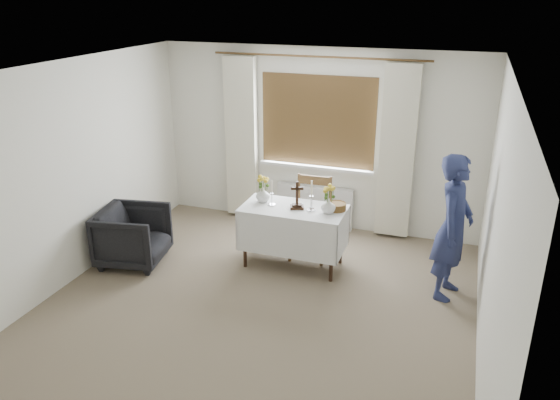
{
  "coord_description": "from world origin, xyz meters",
  "views": [
    {
      "loc": [
        1.9,
        -4.55,
        3.21
      ],
      "look_at": [
        -0.02,
        0.98,
        0.92
      ],
      "focal_mm": 35.0,
      "sensor_mm": 36.0,
      "label": 1
    }
  ],
  "objects_px": {
    "wooden_chair": "(310,219)",
    "flower_vase_right": "(328,206)",
    "person": "(453,227)",
    "altar_table": "(293,237)",
    "flower_vase_left": "(263,195)",
    "wooden_cross": "(297,195)",
    "armchair": "(133,236)"
  },
  "relations": [
    {
      "from": "armchair",
      "to": "wooden_cross",
      "type": "xyz_separation_m",
      "value": [
        1.93,
        0.57,
        0.58
      ]
    },
    {
      "from": "person",
      "to": "flower_vase_left",
      "type": "distance_m",
      "value": 2.25
    },
    {
      "from": "altar_table",
      "to": "wooden_cross",
      "type": "distance_m",
      "value": 0.55
    },
    {
      "from": "wooden_chair",
      "to": "armchair",
      "type": "bearing_deg",
      "value": -158.81
    },
    {
      "from": "altar_table",
      "to": "wooden_cross",
      "type": "height_order",
      "value": "wooden_cross"
    },
    {
      "from": "wooden_chair",
      "to": "wooden_cross",
      "type": "bearing_deg",
      "value": -107.2
    },
    {
      "from": "altar_table",
      "to": "person",
      "type": "relative_size",
      "value": 0.76
    },
    {
      "from": "altar_table",
      "to": "wooden_chair",
      "type": "relative_size",
      "value": 1.21
    },
    {
      "from": "altar_table",
      "to": "armchair",
      "type": "xyz_separation_m",
      "value": [
        -1.89,
        -0.58,
        -0.03
      ]
    },
    {
      "from": "armchair",
      "to": "flower_vase_left",
      "type": "distance_m",
      "value": 1.68
    },
    {
      "from": "wooden_chair",
      "to": "armchair",
      "type": "distance_m",
      "value": 2.2
    },
    {
      "from": "wooden_chair",
      "to": "wooden_cross",
      "type": "relative_size",
      "value": 3.03
    },
    {
      "from": "wooden_chair",
      "to": "flower_vase_right",
      "type": "xyz_separation_m",
      "value": [
        0.3,
        -0.31,
        0.34
      ]
    },
    {
      "from": "flower_vase_right",
      "to": "person",
      "type": "bearing_deg",
      "value": -2.67
    },
    {
      "from": "flower_vase_left",
      "to": "wooden_cross",
      "type": "bearing_deg",
      "value": -9.49
    },
    {
      "from": "altar_table",
      "to": "wooden_chair",
      "type": "bearing_deg",
      "value": 66.9
    },
    {
      "from": "flower_vase_left",
      "to": "flower_vase_right",
      "type": "distance_m",
      "value": 0.85
    },
    {
      "from": "wooden_chair",
      "to": "armchair",
      "type": "xyz_separation_m",
      "value": [
        -2.01,
        -0.87,
        -0.16
      ]
    },
    {
      "from": "armchair",
      "to": "flower_vase_left",
      "type": "relative_size",
      "value": 4.29
    },
    {
      "from": "person",
      "to": "flower_vase_right",
      "type": "xyz_separation_m",
      "value": [
        -1.4,
        0.07,
        0.04
      ]
    },
    {
      "from": "altar_table",
      "to": "person",
      "type": "distance_m",
      "value": 1.88
    },
    {
      "from": "wooden_cross",
      "to": "flower_vase_left",
      "type": "bearing_deg",
      "value": 150.38
    },
    {
      "from": "armchair",
      "to": "flower_vase_left",
      "type": "xyz_separation_m",
      "value": [
        1.47,
        0.65,
        0.5
      ]
    },
    {
      "from": "altar_table",
      "to": "wooden_cross",
      "type": "relative_size",
      "value": 3.66
    },
    {
      "from": "altar_table",
      "to": "flower_vase_left",
      "type": "xyz_separation_m",
      "value": [
        -0.41,
        0.07,
        0.47
      ]
    },
    {
      "from": "armchair",
      "to": "person",
      "type": "xyz_separation_m",
      "value": [
        3.71,
        0.49,
        0.46
      ]
    },
    {
      "from": "altar_table",
      "to": "flower_vase_left",
      "type": "relative_size",
      "value": 6.81
    },
    {
      "from": "wooden_chair",
      "to": "person",
      "type": "bearing_deg",
      "value": -14.77
    },
    {
      "from": "wooden_chair",
      "to": "flower_vase_right",
      "type": "distance_m",
      "value": 0.55
    },
    {
      "from": "wooden_chair",
      "to": "wooden_cross",
      "type": "xyz_separation_m",
      "value": [
        -0.08,
        -0.3,
        0.42
      ]
    },
    {
      "from": "person",
      "to": "flower_vase_left",
      "type": "bearing_deg",
      "value": 97.32
    },
    {
      "from": "wooden_chair",
      "to": "flower_vase_right",
      "type": "height_order",
      "value": "wooden_chair"
    }
  ]
}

